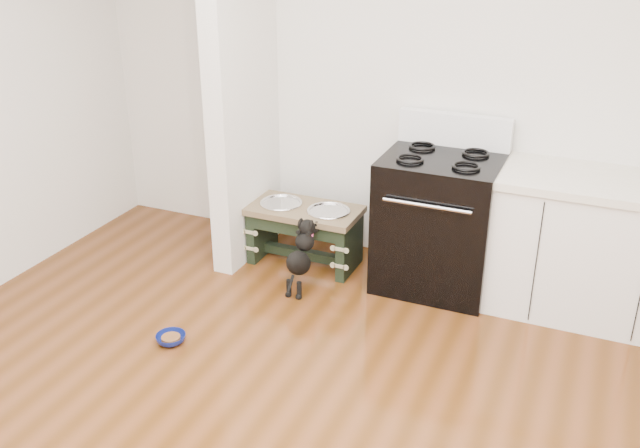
# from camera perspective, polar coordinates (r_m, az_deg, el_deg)

# --- Properties ---
(room_shell) EXTENTS (5.00, 5.00, 5.00)m
(room_shell) POSITION_cam_1_polar(r_m,az_deg,el_deg) (2.61, -6.36, 6.32)
(room_shell) COLOR silver
(room_shell) RESTS_ON ground
(partition_wall) EXTENTS (0.15, 0.80, 2.70)m
(partition_wall) POSITION_cam_1_polar(r_m,az_deg,el_deg) (5.01, -6.28, 11.87)
(partition_wall) COLOR silver
(partition_wall) RESTS_ON ground
(oven_range) EXTENTS (0.76, 0.69, 1.14)m
(oven_range) POSITION_cam_1_polar(r_m,az_deg,el_deg) (4.84, 9.47, 0.30)
(oven_range) COLOR black
(oven_range) RESTS_ON ground
(cabinet_run) EXTENTS (1.24, 0.64, 0.91)m
(cabinet_run) POSITION_cam_1_polar(r_m,az_deg,el_deg) (4.76, 20.97, -1.81)
(cabinet_run) COLOR silver
(cabinet_run) RESTS_ON ground
(dog_feeder) EXTENTS (0.80, 0.43, 0.45)m
(dog_feeder) POSITION_cam_1_polar(r_m,az_deg,el_deg) (5.12, -1.27, 0.00)
(dog_feeder) COLOR black
(dog_feeder) RESTS_ON ground
(puppy) EXTENTS (0.14, 0.41, 0.49)m
(puppy) POSITION_cam_1_polar(r_m,az_deg,el_deg) (4.78, -1.53, -2.43)
(puppy) COLOR black
(puppy) RESTS_ON ground
(floor_bowl) EXTENTS (0.23, 0.23, 0.06)m
(floor_bowl) POSITION_cam_1_polar(r_m,az_deg,el_deg) (4.43, -11.84, -8.97)
(floor_bowl) COLOR navy
(floor_bowl) RESTS_ON ground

